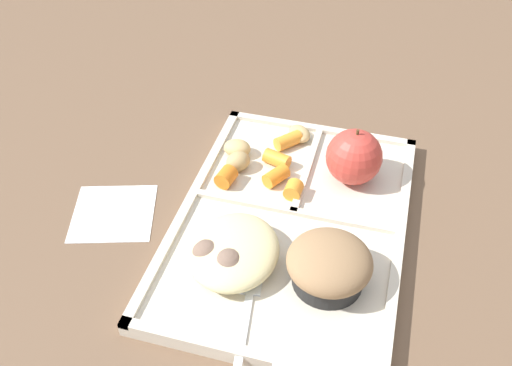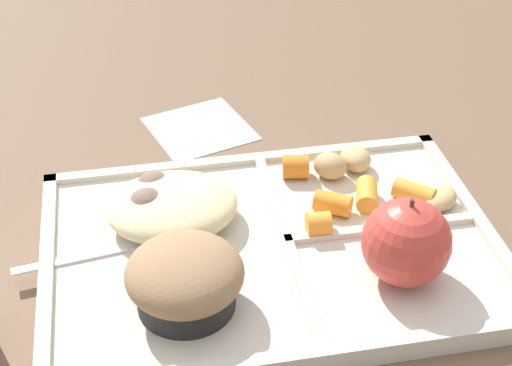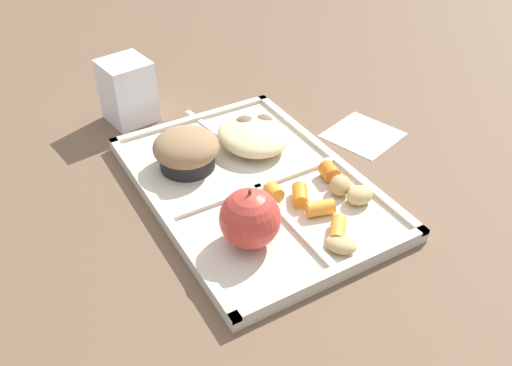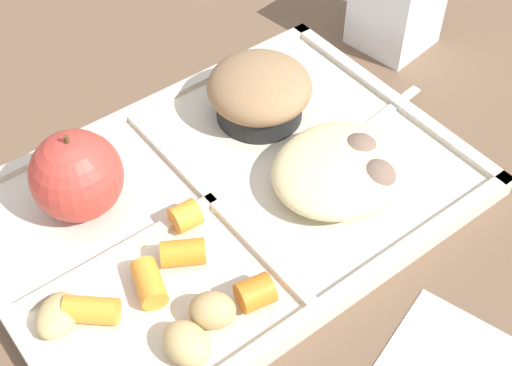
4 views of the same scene
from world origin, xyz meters
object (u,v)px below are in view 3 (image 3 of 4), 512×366
(lunch_tray, at_px, (252,187))
(green_apple, at_px, (250,219))
(plastic_fork, at_px, (220,135))
(bran_muffin, at_px, (186,150))
(milk_carton, at_px, (128,91))

(lunch_tray, xyz_separation_m, green_apple, (-0.10, 0.06, 0.04))
(green_apple, height_order, plastic_fork, green_apple)
(lunch_tray, height_order, bran_muffin, bran_muffin)
(lunch_tray, distance_m, green_apple, 0.12)
(plastic_fork, bearing_deg, green_apple, 161.39)
(lunch_tray, distance_m, bran_muffin, 0.11)
(lunch_tray, distance_m, milk_carton, 0.28)
(lunch_tray, height_order, milk_carton, milk_carton)
(plastic_fork, distance_m, milk_carton, 0.17)
(lunch_tray, xyz_separation_m, bran_muffin, (0.08, 0.06, 0.03))
(milk_carton, bearing_deg, lunch_tray, -172.39)
(lunch_tray, relative_size, bran_muffin, 4.23)
(bran_muffin, relative_size, milk_carton, 0.91)
(green_apple, bearing_deg, lunch_tray, -31.26)
(milk_carton, bearing_deg, plastic_fork, -154.67)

